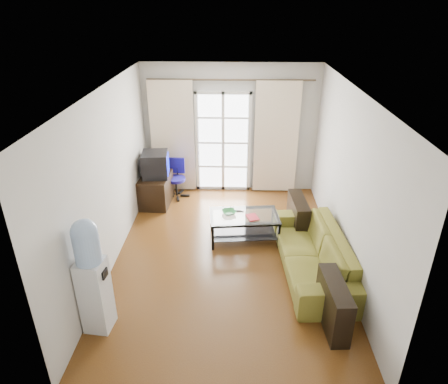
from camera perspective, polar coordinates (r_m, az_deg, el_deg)
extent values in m
plane|color=brown|center=(6.65, 0.46, -9.10)|extent=(5.20, 5.20, 0.00)
plane|color=white|center=(5.55, 0.56, 14.31)|extent=(5.20, 5.20, 0.00)
cube|color=beige|center=(8.41, 0.92, 8.94)|extent=(3.60, 0.02, 2.70)
cube|color=beige|center=(3.77, -0.43, -15.18)|extent=(3.60, 0.02, 2.70)
cube|color=beige|center=(6.27, -16.18, 1.68)|extent=(0.02, 5.20, 2.70)
cube|color=beige|center=(6.20, 17.37, 1.25)|extent=(0.02, 5.20, 2.70)
cube|color=white|center=(8.46, -0.13, 7.09)|extent=(1.01, 0.02, 2.04)
cube|color=white|center=(8.44, -0.13, 7.04)|extent=(1.16, 0.06, 2.15)
cylinder|color=#4C3F2D|center=(8.06, 0.96, 15.74)|extent=(3.30, 0.04, 0.04)
cube|color=beige|center=(8.44, -7.35, 7.73)|extent=(0.90, 0.07, 2.35)
cube|color=beige|center=(8.38, 7.46, 7.58)|extent=(0.90, 0.07, 2.35)
cube|color=gray|center=(8.70, 6.14, 2.21)|extent=(0.64, 0.12, 0.64)
imported|color=brown|center=(6.30, 12.55, -8.41)|extent=(2.37, 1.17, 0.66)
cube|color=silver|center=(6.85, 2.92, -3.38)|extent=(1.23, 0.78, 0.01)
cube|color=black|center=(7.01, 2.86, -5.67)|extent=(1.16, 0.71, 0.01)
cube|color=black|center=(6.67, -1.60, -6.57)|extent=(0.04, 0.04, 0.47)
cube|color=black|center=(6.79, 7.84, -6.17)|extent=(0.04, 0.04, 0.47)
cube|color=black|center=(7.19, -1.80, -3.96)|extent=(0.04, 0.04, 0.47)
cube|color=black|center=(7.30, 6.94, -3.64)|extent=(0.04, 0.04, 0.47)
imported|color=#318846|center=(6.86, 0.70, -2.92)|extent=(0.40, 0.40, 0.06)
imported|color=#A31428|center=(6.74, 3.37, -3.75)|extent=(0.32, 0.35, 0.02)
cube|color=black|center=(6.96, 2.22, -2.72)|extent=(0.16, 0.07, 0.02)
cube|color=black|center=(8.22, -9.66, 0.31)|extent=(0.60, 0.86, 0.61)
cube|color=black|center=(8.02, -9.79, 3.91)|extent=(0.54, 0.58, 0.49)
cube|color=#0C19E5|center=(7.99, -8.00, 3.97)|extent=(0.06, 0.43, 0.36)
cube|color=black|center=(8.04, -11.30, 3.85)|extent=(0.18, 0.37, 0.32)
cylinder|color=black|center=(8.49, -6.80, 0.63)|extent=(0.04, 0.04, 0.41)
cylinder|color=navy|center=(8.41, -6.87, 1.83)|extent=(0.39, 0.39, 0.06)
cube|color=navy|center=(8.48, -6.72, 3.80)|extent=(0.32, 0.06, 0.34)
cube|color=silver|center=(5.35, -17.88, -13.83)|extent=(0.36, 0.36, 1.02)
cylinder|color=#8BAAD7|center=(4.94, -19.01, -7.44)|extent=(0.31, 0.31, 0.41)
sphere|color=#8BAAD7|center=(4.84, -19.36, -5.42)|extent=(0.31, 0.31, 0.31)
cube|color=black|center=(5.08, -16.76, -11.10)|extent=(0.06, 0.13, 0.11)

